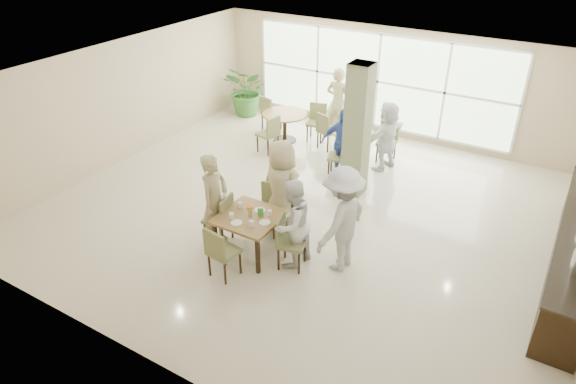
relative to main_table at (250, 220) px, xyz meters
The scene contains 19 objects.
ground 1.87m from the main_table, 81.84° to the left, with size 10.00×10.00×0.00m, color beige.
room_shell 2.03m from the main_table, 81.84° to the left, with size 10.00×10.00×10.00m.
window_bank 6.23m from the main_table, 92.34° to the left, with size 7.00×0.04×7.00m.
column 3.08m from the main_table, 77.52° to the left, with size 0.45×0.45×2.80m, color #6A7350.
main_table is the anchor object (origin of this frame).
round_table_left 4.90m from the main_table, 114.24° to the left, with size 1.15×1.15×0.75m.
round_table_right 4.29m from the main_table, 90.44° to the left, with size 0.99×0.99×0.75m.
chairs_main_table 0.19m from the main_table, 58.88° to the right, with size 2.06×1.95×0.95m.
chairs_table_left 4.93m from the main_table, 114.16° to the left, with size 1.93×1.81×0.95m.
chairs_table_right 4.25m from the main_table, 90.50° to the left, with size 2.07×1.84×0.95m.
tabletop_clutter 0.15m from the main_table, 33.20° to the right, with size 0.78×0.73×0.21m.
potted_plant 6.70m from the main_table, 125.18° to the left, with size 1.30×1.30×1.44m, color #34702D.
teen_left 0.74m from the main_table, behind, with size 0.64×0.42×1.76m, color tan.
teen_far 0.93m from the main_table, 84.18° to the left, with size 0.89×0.49×1.83m, color tan.
teen_right 0.80m from the main_table, ahead, with size 0.78×0.61×1.60m, color white.
teen_standing 1.61m from the main_table, 16.13° to the left, with size 1.21×0.70×1.88m, color #B7B6B9.
adult_a 3.48m from the main_table, 88.65° to the left, with size 0.94×0.53×1.60m, color #3C5AB6.
adult_b 4.40m from the main_table, 79.61° to the left, with size 1.50×0.65×1.62m, color white.
adult_standing 5.59m from the main_table, 100.49° to the left, with size 0.67×0.44×1.83m, color tan.
Camera 1 is at (4.14, -7.78, 5.49)m, focal length 32.00 mm.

